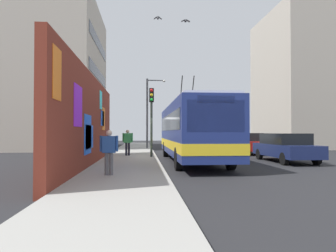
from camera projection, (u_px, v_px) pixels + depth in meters
ground_plane at (157, 159)px, 18.44m from camera, size 80.00×80.00×0.00m
sidewalk_slab at (131, 158)px, 18.31m from camera, size 48.00×3.20×0.15m
graffiti_wall at (90, 121)px, 14.21m from camera, size 13.99×0.32×4.32m
building_far_left at (61, 78)px, 30.96m from camera, size 13.23×7.51×14.51m
building_far_right at (308, 81)px, 32.65m from camera, size 10.16×9.14×14.33m
city_bus at (191, 130)px, 16.73m from camera, size 11.38×2.58×5.01m
parked_car_navy at (285, 147)px, 16.74m from camera, size 4.86×1.92×1.58m
parked_car_red at (246, 143)px, 23.07m from camera, size 4.88×1.94×1.58m
parked_car_dark_gray at (225, 141)px, 28.81m from camera, size 4.62×1.81×1.58m
parked_car_silver at (211, 139)px, 34.96m from camera, size 4.64×1.89×1.58m
pedestrian_midblock at (128, 140)px, 19.35m from camera, size 0.22×0.67×1.65m
pedestrian_near_wall at (109, 149)px, 10.56m from camera, size 0.22×0.64×1.57m
traffic_light at (151, 110)px, 18.24m from camera, size 0.49×0.28×4.18m
street_lamp at (149, 108)px, 28.25m from camera, size 0.44×1.82×6.52m
flying_pigeons at (171, 20)px, 19.30m from camera, size 1.61×2.19×0.79m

